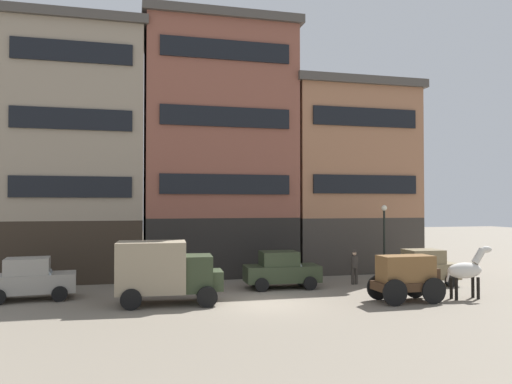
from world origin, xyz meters
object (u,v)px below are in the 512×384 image
object	(u,v)px
sedan_parked_curb	(421,267)
pedestrian_officer	(354,265)
draft_horse	(467,270)
sedan_light	(30,279)
sedan_dark	(281,270)
delivery_truck_near	(166,270)
streetlamp_curbside	(384,231)
cargo_wagon	(407,275)

from	to	relation	value
sedan_parked_curb	pedestrian_officer	bearing A→B (deg)	161.15
draft_horse	sedan_light	world-z (taller)	draft_horse
sedan_dark	pedestrian_officer	xyz separation A→B (m)	(4.06, 0.24, 0.07)
draft_horse	delivery_truck_near	xyz separation A→B (m)	(-12.99, 2.00, 0.15)
draft_horse	streetlamp_curbside	xyz separation A→B (m)	(-0.50, 6.48, 1.40)
delivery_truck_near	sedan_parked_curb	size ratio (longest dim) A/B	1.18
delivery_truck_near	draft_horse	bearing A→B (deg)	-8.73
sedan_parked_curb	streetlamp_curbside	size ratio (longest dim) A/B	0.91
delivery_truck_near	streetlamp_curbside	xyz separation A→B (m)	(12.50, 4.48, 1.25)
draft_horse	delivery_truck_near	world-z (taller)	delivery_truck_near
sedan_light	streetlamp_curbside	distance (m)	18.37
sedan_light	sedan_parked_curb	world-z (taller)	same
sedan_dark	streetlamp_curbside	world-z (taller)	streetlamp_curbside
delivery_truck_near	sedan_dark	world-z (taller)	delivery_truck_near
draft_horse	sedan_parked_curb	distance (m)	3.80
cargo_wagon	streetlamp_curbside	world-z (taller)	streetlamp_curbside
streetlamp_curbside	delivery_truck_near	bearing A→B (deg)	-160.26
delivery_truck_near	sedan_light	bearing A→B (deg)	157.16
sedan_light	streetlamp_curbside	world-z (taller)	streetlamp_curbside
cargo_wagon	sedan_parked_curb	distance (m)	4.89
cargo_wagon	sedan_dark	bearing A→B (deg)	132.05
draft_horse	streetlamp_curbside	world-z (taller)	streetlamp_curbside
cargo_wagon	pedestrian_officer	size ratio (longest dim) A/B	1.62
draft_horse	sedan_dark	world-z (taller)	draft_horse
pedestrian_officer	streetlamp_curbside	bearing A→B (deg)	31.68
sedan_dark	streetlamp_curbside	bearing A→B (deg)	15.42
draft_horse	sedan_dark	size ratio (longest dim) A/B	0.62
draft_horse	streetlamp_curbside	distance (m)	6.65
sedan_dark	sedan_light	distance (m)	11.53
sedan_light	pedestrian_officer	world-z (taller)	sedan_light
sedan_dark	streetlamp_curbside	xyz separation A→B (m)	(6.64, 1.83, 1.76)
pedestrian_officer	streetlamp_curbside	size ratio (longest dim) A/B	0.44
delivery_truck_near	sedan_parked_curb	world-z (taller)	delivery_truck_near
sedan_dark	sedan_parked_curb	world-z (taller)	same
draft_horse	sedan_dark	distance (m)	8.53
sedan_parked_curb	pedestrian_officer	distance (m)	3.41
delivery_truck_near	sedan_light	xyz separation A→B (m)	(-5.67, 2.39, -0.51)
sedan_light	pedestrian_officer	bearing A→B (deg)	1.83
sedan_dark	sedan_parked_curb	distance (m)	7.33
sedan_dark	delivery_truck_near	bearing A→B (deg)	-155.64
sedan_light	delivery_truck_near	bearing A→B (deg)	-22.84
sedan_parked_curb	delivery_truck_near	bearing A→B (deg)	-172.25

